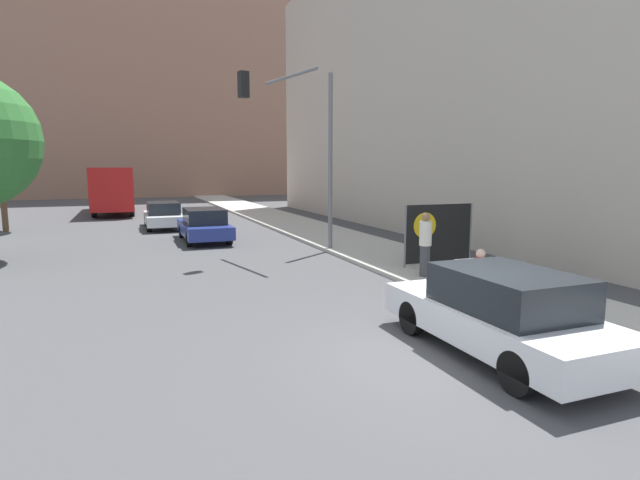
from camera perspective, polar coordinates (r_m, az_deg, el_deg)
ground_plane at (r=8.82m, az=13.61°, el=-12.85°), size 160.00×160.00×0.00m
sidewalk_curb at (r=23.57m, az=0.44°, el=0.72°), size 3.42×90.00×0.13m
building_backdrop_far at (r=65.18m, az=-19.62°, el=23.45°), size 52.00×12.00×41.55m
building_backdrop_right at (r=29.39m, az=16.01°, el=17.09°), size 10.00×32.00×15.65m
seated_protester at (r=12.03m, az=17.96°, el=-3.64°), size 0.99×0.77×1.17m
jogger_on_sidewalk at (r=14.18m, az=11.94°, el=-0.45°), size 0.34×0.34×1.79m
protest_banner at (r=15.90m, az=13.36°, el=0.75°), size 2.45×0.06×1.90m
traffic_light_pole at (r=18.18m, az=-2.08°, el=12.46°), size 3.65×3.42×6.44m
parked_car_curbside at (r=8.99m, az=20.02°, el=-7.79°), size 1.88×4.46×1.47m
car_on_road_nearest at (r=22.12m, az=-13.09°, el=1.71°), size 1.83×4.57×1.42m
car_on_road_midblock at (r=27.52m, az=-17.47°, el=2.74°), size 1.81×4.66×1.38m
city_bus_on_road at (r=38.08m, az=-22.58°, el=5.61°), size 2.59×10.11×3.17m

